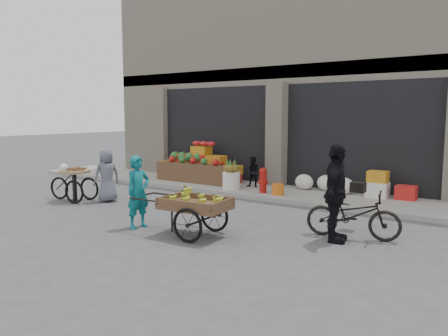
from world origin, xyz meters
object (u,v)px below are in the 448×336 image
Objects in this scene: orange_bucket at (278,189)px; vendor_woman at (138,192)px; seated_person at (254,172)px; tricycle_cart at (74,180)px; banana_cart at (193,202)px; bicycle at (353,215)px; pineapple_bin at (231,180)px; vendor_grey at (107,175)px; cyclist at (336,193)px; fire_hydrant at (263,179)px.

orange_bucket is 4.45m from vendor_woman.
seated_person is 0.64× the size of tricycle_cart.
bicycle is (2.55, 1.56, -0.21)m from banana_cart.
seated_person is (0.40, 0.60, 0.21)m from pineapple_bin.
vendor_woman is at bearing 82.24° from vendor_grey.
tricycle_cart reaches higher than orange_bucket.
vendor_woman is 3.88m from cyclist.
tricycle_cart is at bearing 80.81° from cyclist.
vendor_woman is at bearing -95.36° from fire_hydrant.
vendor_woman is at bearing -175.84° from banana_cart.
pineapple_bin is 0.29× the size of cyclist.
vendor_woman reaches higher than pineapple_bin.
pineapple_bin is 0.56× the size of seated_person.
cyclist is at bearing -53.19° from seated_person.
bicycle is 0.96× the size of cyclist.
pineapple_bin is at bearing 177.40° from fire_hydrant.
tricycle_cart is 0.91m from vendor_grey.
banana_cart is at bearing -84.88° from orange_bucket.
seated_person is 4.30m from vendor_grey.
fire_hydrant is at bearing 97.99° from banana_cart.
pineapple_bin is at bearing 111.16° from banana_cart.
cyclist is (2.35, 1.16, 0.24)m from banana_cart.
fire_hydrant is 4.32m from bicycle.
vendor_woman is at bearing -25.89° from tricycle_cart.
seated_person is 0.52× the size of cyclist.
seated_person is 5.39m from cyclist.
vendor_grey is 0.82× the size of bicycle.
seated_person is at bearing 39.48° from bicycle.
seated_person reaches higher than bicycle.
seated_person is at bearing 167.32° from vendor_grey.
tricycle_cart reaches higher than fire_hydrant.
pineapple_bin is at bearing 41.59° from tricycle_cart.
bicycle is (4.13, -3.29, -0.13)m from seated_person.
vendor_woman is (-0.41, -4.38, 0.24)m from fire_hydrant.
banana_cart is at bearing -75.00° from vendor_woman.
banana_cart is (0.37, -4.15, 0.39)m from orange_bucket.
seated_person is 0.66× the size of vendor_grey.
fire_hydrant is 0.50× the size of vendor_grey.
cyclist is at bearing -6.94° from tricycle_cart.
banana_cart is (1.57, -4.85, 0.07)m from seated_person.
vendor_grey is (-3.06, -2.94, 0.20)m from fire_hydrant.
cyclist reaches higher than pineapple_bin.
vendor_grey is 6.29m from cyclist.
tricycle_cart is (-3.15, -4.03, -0.02)m from seated_person.
banana_cart is 1.49× the size of vendor_woman.
cyclist is at bearing -35.50° from pineapple_bin.
cyclist reaches higher than banana_cart.
vendor_woman is 1.02× the size of tricycle_cart.
banana_cart and bicycle have the same top height.
cyclist is (4.33, -3.09, 0.52)m from pineapple_bin.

